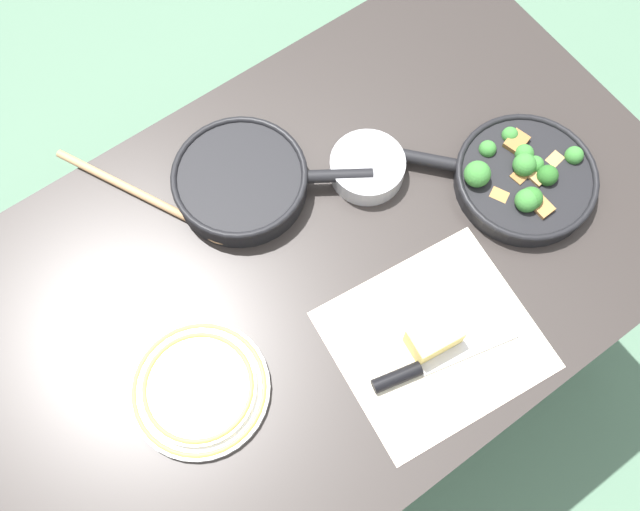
{
  "coord_description": "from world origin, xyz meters",
  "views": [
    {
      "loc": [
        0.27,
        0.38,
        1.92
      ],
      "look_at": [
        0.0,
        0.0,
        0.77
      ],
      "focal_mm": 40.0,
      "sensor_mm": 36.0,
      "label": 1
    }
  ],
  "objects_px": {
    "grater_knife": "(424,366)",
    "prep_bowl_steel": "(367,167)",
    "skillet_eggs": "(242,181)",
    "wooden_spoon": "(164,206)",
    "cheese_block": "(434,337)",
    "dinner_plate_stack": "(199,388)",
    "skillet_broccoli": "(522,177)"
  },
  "relations": [
    {
      "from": "prep_bowl_steel",
      "to": "cheese_block",
      "type": "bearing_deg",
      "value": 71.9
    },
    {
      "from": "skillet_broccoli",
      "to": "skillet_eggs",
      "type": "xyz_separation_m",
      "value": [
        0.42,
        -0.29,
        0.0
      ]
    },
    {
      "from": "skillet_broccoli",
      "to": "prep_bowl_steel",
      "type": "relative_size",
      "value": 2.5
    },
    {
      "from": "dinner_plate_stack",
      "to": "prep_bowl_steel",
      "type": "distance_m",
      "value": 0.49
    },
    {
      "from": "skillet_eggs",
      "to": "wooden_spoon",
      "type": "relative_size",
      "value": 0.94
    },
    {
      "from": "wooden_spoon",
      "to": "grater_knife",
      "type": "distance_m",
      "value": 0.54
    },
    {
      "from": "wooden_spoon",
      "to": "grater_knife",
      "type": "bearing_deg",
      "value": -4.93
    },
    {
      "from": "skillet_broccoli",
      "to": "cheese_block",
      "type": "relative_size",
      "value": 3.8
    },
    {
      "from": "wooden_spoon",
      "to": "cheese_block",
      "type": "height_order",
      "value": "cheese_block"
    },
    {
      "from": "prep_bowl_steel",
      "to": "skillet_broccoli",
      "type": "bearing_deg",
      "value": 139.61
    },
    {
      "from": "skillet_eggs",
      "to": "cheese_block",
      "type": "xyz_separation_m",
      "value": [
        -0.1,
        0.43,
        -0.0
      ]
    },
    {
      "from": "skillet_broccoli",
      "to": "grater_knife",
      "type": "height_order",
      "value": "skillet_broccoli"
    },
    {
      "from": "skillet_eggs",
      "to": "cheese_block",
      "type": "height_order",
      "value": "same"
    },
    {
      "from": "skillet_eggs",
      "to": "prep_bowl_steel",
      "type": "xyz_separation_m",
      "value": [
        -0.2,
        0.11,
        -0.01
      ]
    },
    {
      "from": "skillet_eggs",
      "to": "grater_knife",
      "type": "relative_size",
      "value": 1.26
    },
    {
      "from": "skillet_broccoli",
      "to": "skillet_eggs",
      "type": "bearing_deg",
      "value": 13.33
    },
    {
      "from": "skillet_eggs",
      "to": "prep_bowl_steel",
      "type": "bearing_deg",
      "value": 5.78
    },
    {
      "from": "wooden_spoon",
      "to": "grater_knife",
      "type": "height_order",
      "value": "grater_knife"
    },
    {
      "from": "skillet_broccoli",
      "to": "cheese_block",
      "type": "bearing_deg",
      "value": 71.76
    },
    {
      "from": "wooden_spoon",
      "to": "dinner_plate_stack",
      "type": "xyz_separation_m",
      "value": [
        0.12,
        0.32,
        0.01
      ]
    },
    {
      "from": "cheese_block",
      "to": "prep_bowl_steel",
      "type": "bearing_deg",
      "value": -108.1
    },
    {
      "from": "wooden_spoon",
      "to": "dinner_plate_stack",
      "type": "distance_m",
      "value": 0.34
    },
    {
      "from": "dinner_plate_stack",
      "to": "cheese_block",
      "type": "bearing_deg",
      "value": 156.3
    },
    {
      "from": "wooden_spoon",
      "to": "grater_knife",
      "type": "relative_size",
      "value": 1.34
    },
    {
      "from": "grater_knife",
      "to": "prep_bowl_steel",
      "type": "xyz_separation_m",
      "value": [
        -0.14,
        -0.35,
        0.01
      ]
    },
    {
      "from": "skillet_eggs",
      "to": "skillet_broccoli",
      "type": "bearing_deg",
      "value": -1.08
    },
    {
      "from": "skillet_broccoli",
      "to": "skillet_eggs",
      "type": "distance_m",
      "value": 0.51
    },
    {
      "from": "grater_knife",
      "to": "cheese_block",
      "type": "relative_size",
      "value": 2.87
    },
    {
      "from": "skillet_broccoli",
      "to": "wooden_spoon",
      "type": "xyz_separation_m",
      "value": [
        0.56,
        -0.34,
        -0.02
      ]
    },
    {
      "from": "prep_bowl_steel",
      "to": "skillet_eggs",
      "type": "bearing_deg",
      "value": -27.92
    },
    {
      "from": "skillet_broccoli",
      "to": "prep_bowl_steel",
      "type": "height_order",
      "value": "skillet_broccoli"
    },
    {
      "from": "dinner_plate_stack",
      "to": "prep_bowl_steel",
      "type": "height_order",
      "value": "prep_bowl_steel"
    }
  ]
}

